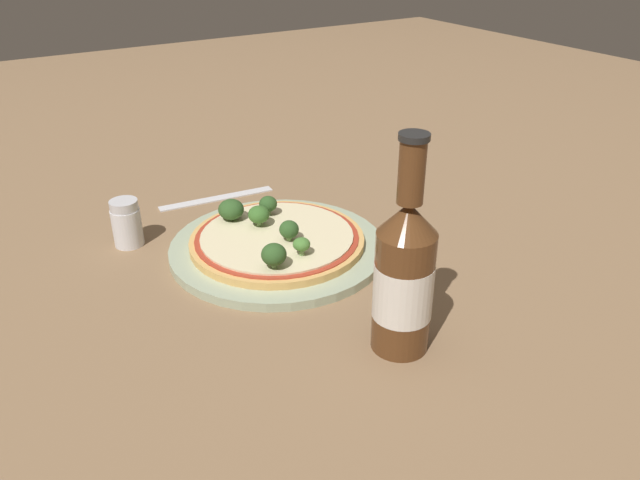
{
  "coord_description": "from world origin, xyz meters",
  "views": [
    {
      "loc": [
        0.64,
        -0.34,
        0.41
      ],
      "look_at": [
        0.09,
        0.01,
        0.06
      ],
      "focal_mm": 35.0,
      "sensor_mm": 36.0,
      "label": 1
    }
  ],
  "objects_px": {
    "pepper_shaker": "(127,223)",
    "beer_bottle": "(404,276)",
    "fork": "(218,198)",
    "pizza": "(278,239)"
  },
  "relations": [
    {
      "from": "pepper_shaker",
      "to": "beer_bottle",
      "type": "bearing_deg",
      "value": 25.05
    },
    {
      "from": "beer_bottle",
      "to": "pepper_shaker",
      "type": "distance_m",
      "value": 0.42
    },
    {
      "from": "beer_bottle",
      "to": "fork",
      "type": "relative_size",
      "value": 1.26
    },
    {
      "from": "fork",
      "to": "beer_bottle",
      "type": "bearing_deg",
      "value": -83.27
    },
    {
      "from": "pizza",
      "to": "beer_bottle",
      "type": "relative_size",
      "value": 1.0
    },
    {
      "from": "beer_bottle",
      "to": "pepper_shaker",
      "type": "relative_size",
      "value": 3.55
    },
    {
      "from": "pizza",
      "to": "beer_bottle",
      "type": "distance_m",
      "value": 0.26
    },
    {
      "from": "pepper_shaker",
      "to": "fork",
      "type": "xyz_separation_m",
      "value": [
        -0.08,
        0.17,
        -0.03
      ]
    },
    {
      "from": "pizza",
      "to": "beer_bottle",
      "type": "height_order",
      "value": "beer_bottle"
    },
    {
      "from": "pepper_shaker",
      "to": "pizza",
      "type": "bearing_deg",
      "value": 52.53
    }
  ]
}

